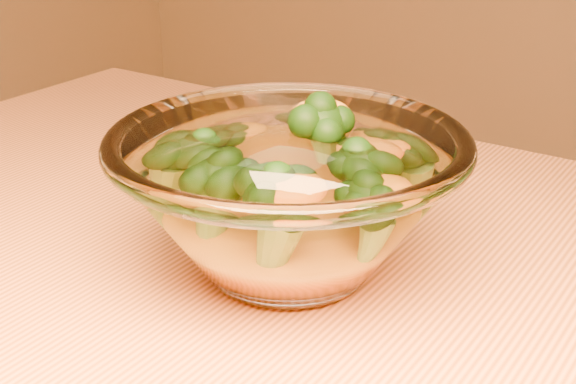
# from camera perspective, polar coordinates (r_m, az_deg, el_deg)

# --- Properties ---
(glass_bowl) EXTENTS (0.24, 0.24, 0.10)m
(glass_bowl) POSITION_cam_1_polar(r_m,az_deg,el_deg) (0.52, 0.00, -0.51)
(glass_bowl) COLOR white
(glass_bowl) RESTS_ON table
(cheese_sauce) EXTENTS (0.14, 0.14, 0.04)m
(cheese_sauce) POSITION_cam_1_polar(r_m,az_deg,el_deg) (0.53, 0.00, -2.67)
(cheese_sauce) COLOR orange
(cheese_sauce) RESTS_ON glass_bowl
(broccoli_heap) EXTENTS (0.15, 0.15, 0.08)m
(broccoli_heap) POSITION_cam_1_polar(r_m,az_deg,el_deg) (0.51, 0.51, 1.16)
(broccoli_heap) COLOR black
(broccoli_heap) RESTS_ON cheese_sauce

